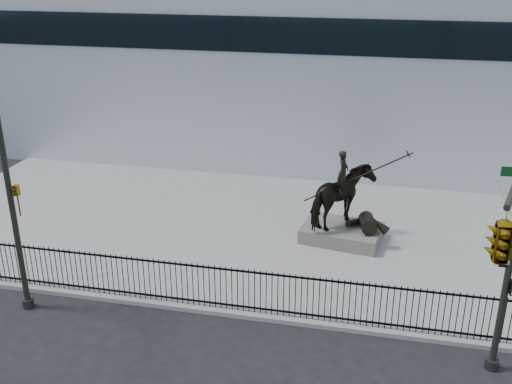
# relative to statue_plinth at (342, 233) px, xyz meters

# --- Properties ---
(ground) EXTENTS (120.00, 120.00, 0.00)m
(ground) POSITION_rel_statue_plinth_xyz_m (-2.36, -6.86, -0.43)
(ground) COLOR black
(ground) RESTS_ON ground
(plaza) EXTENTS (30.00, 12.00, 0.15)m
(plaza) POSITION_rel_statue_plinth_xyz_m (-2.36, 0.14, -0.35)
(plaza) COLOR gray
(plaza) RESTS_ON ground
(building) EXTENTS (44.00, 14.00, 9.00)m
(building) POSITION_rel_statue_plinth_xyz_m (-2.36, 13.14, 4.07)
(building) COLOR silver
(building) RESTS_ON ground
(picket_fence) EXTENTS (22.10, 0.10, 1.50)m
(picket_fence) POSITION_rel_statue_plinth_xyz_m (-2.36, -5.61, 0.48)
(picket_fence) COLOR black
(picket_fence) RESTS_ON plaza
(statue_plinth) EXTENTS (3.23, 2.48, 0.55)m
(statue_plinth) POSITION_rel_statue_plinth_xyz_m (0.00, 0.00, 0.00)
(statue_plinth) COLOR #585550
(statue_plinth) RESTS_ON plaza
(equestrian_statue) EXTENTS (3.73, 2.62, 3.20)m
(equestrian_statue) POSITION_rel_statue_plinth_xyz_m (0.06, -0.01, 1.43)
(equestrian_statue) COLOR black
(equestrian_statue) RESTS_ON statue_plinth
(traffic_signal_left) EXTENTS (1.52, 4.84, 7.00)m
(traffic_signal_left) POSITION_rel_statue_plinth_xyz_m (-9.11, -7.48, 3.60)
(traffic_signal_left) COLOR #262923
(traffic_signal_left) RESTS_ON ground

